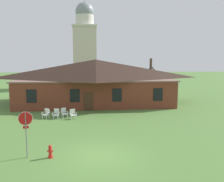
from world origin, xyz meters
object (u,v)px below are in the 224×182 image
Objects in this scene: lawn_chair_left_end at (64,112)px; lawn_chair_middle at (73,114)px; stop_sign at (26,125)px; lawn_chair_by_porch at (46,113)px; lawn_chair_near_door at (56,113)px; fire_hydrant at (50,152)px.

lawn_chair_left_end and lawn_chair_middle have the same top height.
stop_sign reaches higher than lawn_chair_middle.
lawn_chair_by_porch is 1.00× the size of lawn_chair_left_end.
lawn_chair_near_door reaches higher than fire_hydrant.
lawn_chair_by_porch is 1.00× the size of lawn_chair_middle.
stop_sign is at bearing -85.49° from lawn_chair_by_porch.
stop_sign is 2.91× the size of lawn_chair_middle.
lawn_chair_near_door is at bearing 96.67° from fire_hydrant.
fire_hydrant is at bearing -77.59° from lawn_chair_by_porch.
lawn_chair_near_door is 0.81m from lawn_chair_left_end.
lawn_chair_left_end is at bearing 29.07° from lawn_chair_near_door.
lawn_chair_near_door is at bearing 170.10° from lawn_chair_middle.
lawn_chair_by_porch is 1.00× the size of lawn_chair_near_door.
stop_sign is at bearing 173.98° from fire_hydrant.
lawn_chair_left_end is at bearing 144.35° from lawn_chair_middle.
lawn_chair_near_door and lawn_chair_left_end have the same top height.
lawn_chair_near_door is 1.21× the size of fire_hydrant.
lawn_chair_near_door is 1.00× the size of lawn_chair_middle.
stop_sign is 9.44m from lawn_chair_near_door.
lawn_chair_left_end is (0.97, 9.72, -1.48)m from stop_sign.
lawn_chair_by_porch is 1.74m from lawn_chair_left_end.
lawn_chair_left_end is at bearing 84.28° from stop_sign.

